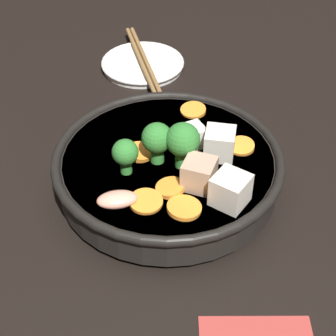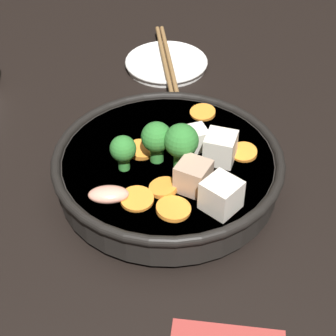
% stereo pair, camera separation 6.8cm
% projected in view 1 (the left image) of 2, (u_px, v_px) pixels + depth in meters
% --- Properties ---
extents(ground_plane, '(3.00, 3.00, 0.00)m').
position_uv_depth(ground_plane, '(168.00, 188.00, 0.70)').
color(ground_plane, black).
extents(stirfry_bowl, '(0.28, 0.28, 0.11)m').
position_uv_depth(stirfry_bowl, '(169.00, 167.00, 0.67)').
color(stirfry_bowl, black).
rests_on(stirfry_bowl, ground_plane).
extents(side_saucer, '(0.14, 0.14, 0.01)m').
position_uv_depth(side_saucer, '(143.00, 64.00, 0.92)').
color(side_saucer, white).
rests_on(side_saucer, ground_plane).
extents(chopsticks_pair, '(0.04, 0.21, 0.01)m').
position_uv_depth(chopsticks_pair, '(143.00, 59.00, 0.91)').
color(chopsticks_pair, olive).
rests_on(chopsticks_pair, side_saucer).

